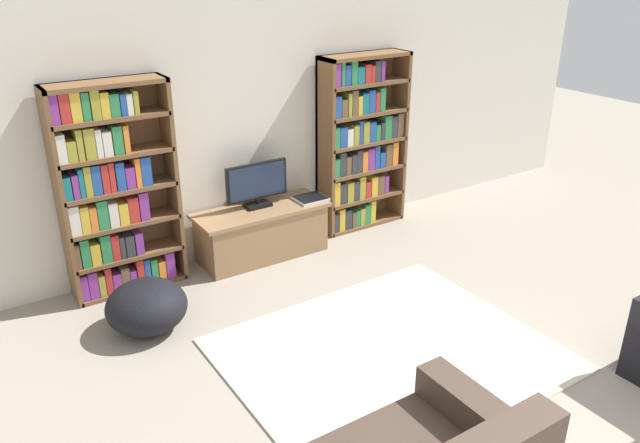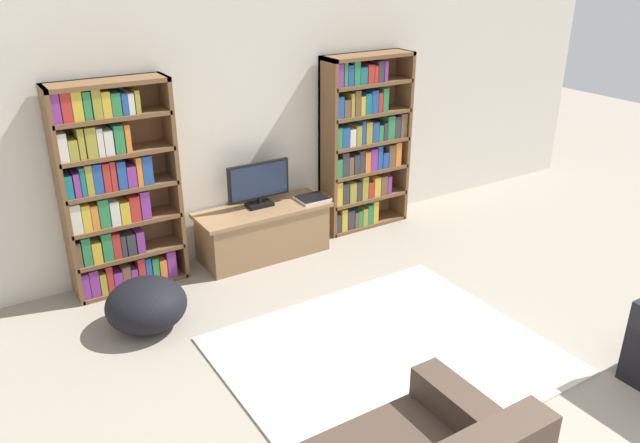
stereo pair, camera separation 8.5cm
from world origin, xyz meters
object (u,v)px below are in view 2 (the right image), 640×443
object	(u,v)px
bookshelf_right	(361,144)
bookshelf_left	(113,191)
tv_stand	(264,232)
television	(259,184)
laptop	(312,198)
beanbag_ottoman	(146,305)

from	to	relation	value
bookshelf_right	bookshelf_left	bearing A→B (deg)	179.99
bookshelf_right	tv_stand	distance (m)	1.36
bookshelf_left	bookshelf_right	bearing A→B (deg)	-0.01
television	laptop	xyz separation A→B (m)	(0.50, -0.13, -0.21)
tv_stand	television	xyz separation A→B (m)	(0.00, 0.06, 0.46)
tv_stand	laptop	xyz separation A→B (m)	(0.50, -0.07, 0.25)
tv_stand	beanbag_ottoman	size ratio (longest dim) A/B	2.05
bookshelf_left	tv_stand	bearing A→B (deg)	-5.26
bookshelf_left	television	size ratio (longest dim) A/B	2.91
bookshelf_right	laptop	xyz separation A→B (m)	(-0.70, -0.19, -0.38)
bookshelf_left	television	distance (m)	1.31
bookshelf_right	television	size ratio (longest dim) A/B	2.91
tv_stand	beanbag_ottoman	world-z (taller)	tv_stand
bookshelf_left	beanbag_ottoman	size ratio (longest dim) A/B	2.89
laptop	beanbag_ottoman	size ratio (longest dim) A/B	0.48
bookshelf_right	laptop	world-z (taller)	bookshelf_right
tv_stand	bookshelf_left	bearing A→B (deg)	174.74
laptop	beanbag_ottoman	world-z (taller)	laptop
bookshelf_left	television	world-z (taller)	bookshelf_left
bookshelf_right	laptop	distance (m)	0.82
tv_stand	beanbag_ottoman	xyz separation A→B (m)	(-1.34, -0.63, -0.05)
bookshelf_left	beanbag_ottoman	bearing A→B (deg)	-92.66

